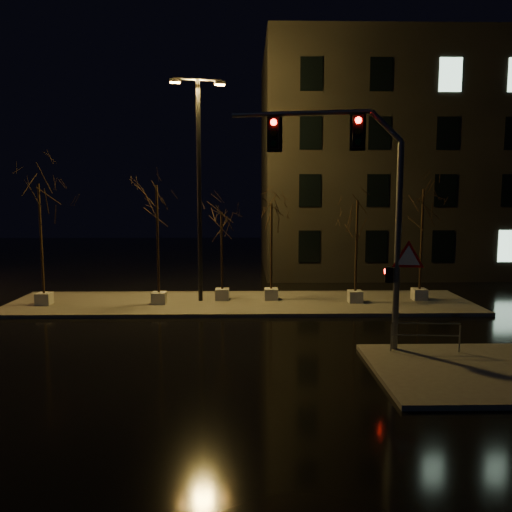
{
  "coord_description": "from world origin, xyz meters",
  "views": [
    {
      "loc": [
        0.26,
        -17.42,
        5.16
      ],
      "look_at": [
        0.64,
        2.25,
        2.8
      ],
      "focal_mm": 35.0,
      "sensor_mm": 36.0,
      "label": 1
    }
  ],
  "objects": [
    {
      "name": "ground",
      "position": [
        0.0,
        0.0,
        0.0
      ],
      "size": [
        90.0,
        90.0,
        0.0
      ],
      "primitive_type": "plane",
      "color": "black",
      "rests_on": "ground"
    },
    {
      "name": "median",
      "position": [
        0.0,
        6.0,
        0.07
      ],
      "size": [
        22.0,
        5.0,
        0.15
      ],
      "primitive_type": "cube",
      "color": "#4C4B44",
      "rests_on": "ground"
    },
    {
      "name": "sidewalk_corner",
      "position": [
        7.5,
        -3.5,
        0.07
      ],
      "size": [
        7.0,
        5.0,
        0.15
      ],
      "primitive_type": "cube",
      "color": "#4C4B44",
      "rests_on": "ground"
    },
    {
      "name": "building",
      "position": [
        14.0,
        18.0,
        7.5
      ],
      "size": [
        25.0,
        12.0,
        15.0
      ],
      "primitive_type": "cube",
      "color": "black",
      "rests_on": "ground"
    },
    {
      "name": "tree_0",
      "position": [
        -9.16,
        5.54,
        4.5
      ],
      "size": [
        1.8,
        1.8,
        5.73
      ],
      "color": "#A9A79E",
      "rests_on": "median"
    },
    {
      "name": "tree_1",
      "position": [
        -3.85,
        5.62,
        4.45
      ],
      "size": [
        1.8,
        1.8,
        5.67
      ],
      "color": "#A9A79E",
      "rests_on": "median"
    },
    {
      "name": "tree_2",
      "position": [
        -0.93,
        6.45,
        3.48
      ],
      "size": [
        1.8,
        1.8,
        4.39
      ],
      "color": "#A9A79E",
      "rests_on": "median"
    },
    {
      "name": "tree_3",
      "position": [
        1.46,
        6.46,
        3.79
      ],
      "size": [
        1.8,
        1.8,
        4.79
      ],
      "color": "#A9A79E",
      "rests_on": "median"
    },
    {
      "name": "tree_4",
      "position": [
        5.43,
        5.79,
        3.92
      ],
      "size": [
        1.8,
        1.8,
        4.96
      ],
      "color": "#A9A79E",
      "rests_on": "median"
    },
    {
      "name": "tree_5",
      "position": [
        8.67,
        6.27,
        4.33
      ],
      "size": [
        1.8,
        1.8,
        5.51
      ],
      "color": "#A9A79E",
      "rests_on": "median"
    },
    {
      "name": "traffic_signal_mast",
      "position": [
        3.91,
        -1.28,
        5.24
      ],
      "size": [
        6.25,
        1.29,
        7.75
      ],
      "rotation": [
        0.0,
        0.0,
        -0.18
      ],
      "color": "slate",
      "rests_on": "sidewalk_corner"
    },
    {
      "name": "streetlight_main",
      "position": [
        -1.96,
        6.29,
        6.15
      ],
      "size": [
        2.59,
        0.84,
        10.4
      ],
      "rotation": [
        0.0,
        0.0,
        0.22
      ],
      "color": "black",
      "rests_on": "median"
    },
    {
      "name": "guard_rail_a",
      "position": [
        6.05,
        -1.85,
        0.78
      ],
      "size": [
        2.22,
        0.2,
        0.96
      ],
      "rotation": [
        0.0,
        0.0,
        -0.07
      ],
      "color": "slate",
      "rests_on": "sidewalk_corner"
    }
  ]
}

